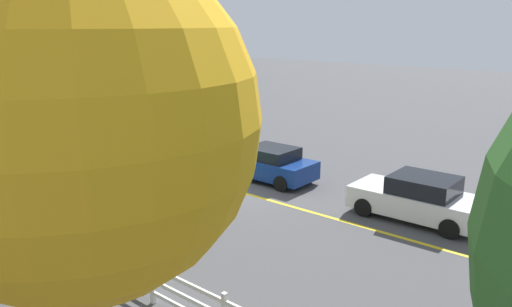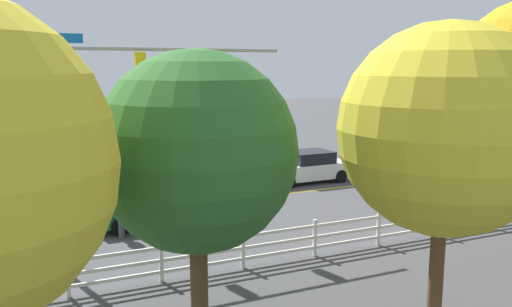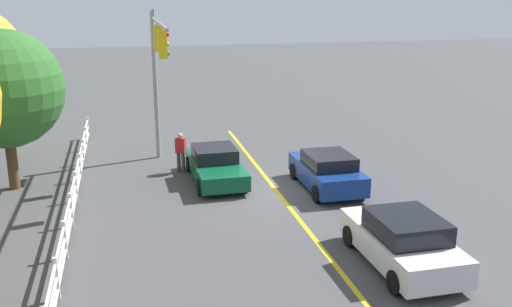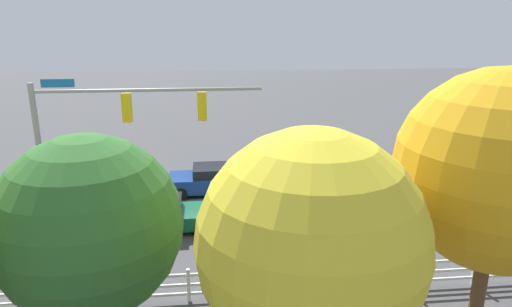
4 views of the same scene
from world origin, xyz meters
name	(u,v)px [view 2 (image 2 of 4)]	position (x,y,z in m)	size (l,w,h in m)	color
ground_plane	(187,204)	(0.00, 0.00, 0.00)	(120.00, 120.00, 0.00)	#444447
lane_center_stripe	(273,195)	(-4.00, 0.00, 0.00)	(28.00, 0.16, 0.01)	gold
signal_assembly	(115,99)	(3.40, 4.07, 4.72)	(7.92, 0.37, 6.66)	gray
car_0	(307,167)	(-6.74, -1.80, 0.74)	(4.35, 2.09, 1.53)	silver
car_1	(464,169)	(-13.66, 1.70, 0.69)	(4.42, 2.08, 1.44)	slate
car_2	(412,157)	(-13.65, -2.11, 0.69)	(4.42, 1.92, 1.42)	black
car_3	(156,206)	(1.79, 2.07, 0.64)	(4.52, 2.01, 1.36)	#0C4C2D
car_4	(177,179)	(-0.13, -1.97, 0.70)	(4.09, 1.98, 1.44)	navy
pedestrian	(121,212)	(3.26, 3.30, 0.93)	(0.40, 0.47, 1.69)	#3F3F42
white_rail_fence	(347,232)	(-3.00, 7.38, 0.60)	(26.10, 0.10, 1.15)	white
tree_2	(197,152)	(2.63, 9.81, 3.88)	(4.43, 4.43, 6.11)	brown
tree_4	(445,130)	(-2.20, 12.05, 4.38)	(4.59, 4.59, 6.68)	brown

